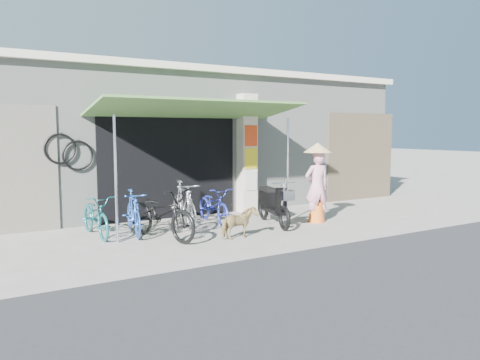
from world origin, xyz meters
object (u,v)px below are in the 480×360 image
moped (273,204)px  nun (317,183)px  bike_teal (96,215)px  bike_silver (184,204)px  bike_blue (133,213)px  street_dog (239,223)px  bike_navy (214,205)px  bike_black (162,213)px

moped → nun: bearing=-0.6°
bike_teal → moped: size_ratio=0.90×
bike_silver → moped: bearing=-13.7°
bike_blue → nun: size_ratio=0.82×
bike_blue → nun: nun is taller
bike_teal → street_dog: bike_teal is taller
nun → bike_navy: bearing=-17.2°
bike_black → moped: moped is taller
bike_blue → bike_navy: size_ratio=0.95×
bike_teal → street_dog: bearing=-37.4°
bike_silver → moped: 1.95m
bike_teal → bike_navy: bearing=-2.5°
bike_black → nun: nun is taller
bike_silver → nun: bearing=-11.2°
bike_silver → nun: (2.86, -0.95, 0.39)m
nun → bike_blue: bearing=-1.9°
bike_teal → nun: 4.83m
street_dog → bike_teal: bearing=48.8°
bike_black → bike_teal: bearing=122.7°
bike_teal → street_dog: 2.83m
bike_navy → street_dog: bike_navy is taller
bike_silver → street_dog: bearing=-64.8°
bike_teal → bike_black: bearing=-42.1°
bike_blue → nun: (4.01, -0.83, 0.44)m
bike_navy → street_dog: bearing=-96.5°
bike_blue → bike_black: (0.36, -0.62, 0.05)m
nun → bike_teal: bearing=-3.0°
bike_teal → bike_silver: bike_silver is taller
bike_silver → bike_navy: bearing=15.4°
bike_navy → street_dog: size_ratio=2.15×
bike_black → bike_navy: bearing=11.1°
bike_teal → moped: bearing=-15.0°
bike_black → moped: 2.61m
bike_teal → street_dog: (2.31, -1.62, -0.11)m
bike_black → bike_navy: (1.57, 0.86, -0.09)m
bike_silver → bike_navy: size_ratio=1.08×
bike_blue → bike_silver: 1.15m
bike_black → nun: bearing=-20.9°
bike_blue → bike_silver: bike_silver is taller
street_dog → nun: 2.51m
bike_teal → bike_navy: (2.60, 0.00, -0.01)m
moped → nun: (1.04, -0.26, 0.43)m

